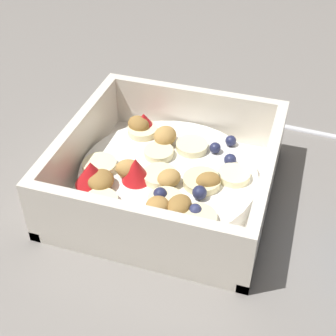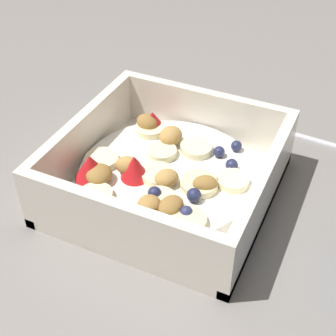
{
  "view_description": "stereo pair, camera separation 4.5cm",
  "coord_description": "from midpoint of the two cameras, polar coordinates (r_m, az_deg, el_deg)",
  "views": [
    {
      "loc": [
        0.35,
        0.12,
        0.32
      ],
      "look_at": [
        0.01,
        0.02,
        0.03
      ],
      "focal_mm": 51.98,
      "sensor_mm": 36.0,
      "label": 1
    },
    {
      "loc": [
        0.33,
        0.16,
        0.32
      ],
      "look_at": [
        0.01,
        0.02,
        0.03
      ],
      "focal_mm": 51.98,
      "sensor_mm": 36.0,
      "label": 2
    }
  ],
  "objects": [
    {
      "name": "ground_plane",
      "position": [
        0.48,
        -3.91,
        -1.46
      ],
      "size": [
        2.4,
        2.4,
        0.0
      ],
      "primitive_type": "plane",
      "color": "gray"
    },
    {
      "name": "fruit_bowl",
      "position": [
        0.46,
        -3.12,
        -1.0
      ],
      "size": [
        0.19,
        0.19,
        0.06
      ],
      "color": "white",
      "rests_on": "ground"
    },
    {
      "name": "spoon",
      "position": [
        0.57,
        8.95,
        5.52
      ],
      "size": [
        0.03,
        0.17,
        0.01
      ],
      "color": "silver",
      "rests_on": "ground"
    }
  ]
}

